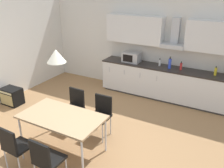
% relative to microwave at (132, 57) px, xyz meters
% --- Properties ---
extents(ground_plane, '(8.69, 8.75, 0.02)m').
position_rel_microwave_xyz_m(ground_plane, '(0.19, -2.62, -1.04)').
color(ground_plane, '#9E754C').
extents(wall_back, '(6.95, 0.10, 2.80)m').
position_rel_microwave_xyz_m(wall_back, '(0.19, 0.34, 0.37)').
color(wall_back, silver).
rests_on(wall_back, ground_plane).
extents(kitchen_counter, '(3.80, 0.61, 0.89)m').
position_rel_microwave_xyz_m(kitchen_counter, '(1.11, 0.00, -0.58)').
color(kitchen_counter, '#333333').
rests_on(kitchen_counter, ground_plane).
extents(backsplash_tile, '(3.78, 0.02, 0.50)m').
position_rel_microwave_xyz_m(backsplash_tile, '(1.11, 0.28, 0.11)').
color(backsplash_tile, silver).
rests_on(backsplash_tile, kitchen_counter).
extents(upper_wall_cabinets, '(3.78, 0.40, 0.74)m').
position_rel_microwave_xyz_m(upper_wall_cabinets, '(1.11, 0.13, 0.75)').
color(upper_wall_cabinets, silver).
extents(microwave, '(0.48, 0.35, 0.28)m').
position_rel_microwave_xyz_m(microwave, '(0.00, 0.00, 0.00)').
color(microwave, '#ADADB2').
rests_on(microwave, kitchen_counter).
extents(bottle_blue, '(0.08, 0.08, 0.31)m').
position_rel_microwave_xyz_m(bottle_blue, '(1.10, -0.03, -0.01)').
color(bottle_blue, blue).
rests_on(bottle_blue, kitchen_counter).
extents(bottle_yellow, '(0.06, 0.06, 0.23)m').
position_rel_microwave_xyz_m(bottle_yellow, '(2.22, 0.02, -0.04)').
color(bottle_yellow, yellow).
rests_on(bottle_yellow, kitchen_counter).
extents(bottle_white, '(0.06, 0.06, 0.20)m').
position_rel_microwave_xyz_m(bottle_white, '(0.81, 0.05, -0.05)').
color(bottle_white, white).
rests_on(bottle_white, kitchen_counter).
extents(bottle_red, '(0.06, 0.06, 0.22)m').
position_rel_microwave_xyz_m(bottle_red, '(1.39, 0.00, -0.05)').
color(bottle_red, red).
rests_on(bottle_red, kitchen_counter).
extents(dining_table, '(1.52, 0.87, 0.76)m').
position_rel_microwave_xyz_m(dining_table, '(0.07, -3.15, -0.32)').
color(dining_table, tan).
rests_on(dining_table, ground_plane).
extents(chair_far_left, '(0.41, 0.41, 0.87)m').
position_rel_microwave_xyz_m(chair_far_left, '(-0.27, -2.33, -0.50)').
color(chair_far_left, black).
rests_on(chair_far_left, ground_plane).
extents(chair_far_right, '(0.41, 0.41, 0.87)m').
position_rel_microwave_xyz_m(chair_far_right, '(0.41, -2.33, -0.50)').
color(chair_far_right, black).
rests_on(chair_far_right, ground_plane).
extents(chair_near_left, '(0.42, 0.42, 0.87)m').
position_rel_microwave_xyz_m(chair_near_left, '(-0.27, -3.97, -0.50)').
color(chair_near_left, black).
rests_on(chair_near_left, ground_plane).
extents(chair_near_right, '(0.41, 0.41, 0.87)m').
position_rel_microwave_xyz_m(chair_near_right, '(0.41, -3.97, -0.50)').
color(chair_near_right, black).
rests_on(chair_near_right, ground_plane).
extents(guitar_amp, '(0.52, 0.37, 0.44)m').
position_rel_microwave_xyz_m(guitar_amp, '(-2.36, -2.28, -0.81)').
color(guitar_amp, black).
rests_on(guitar_amp, ground_plane).
extents(pendant_lamp, '(0.32, 0.32, 0.22)m').
position_rel_microwave_xyz_m(pendant_lamp, '(0.07, -3.15, 0.86)').
color(pendant_lamp, silver).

